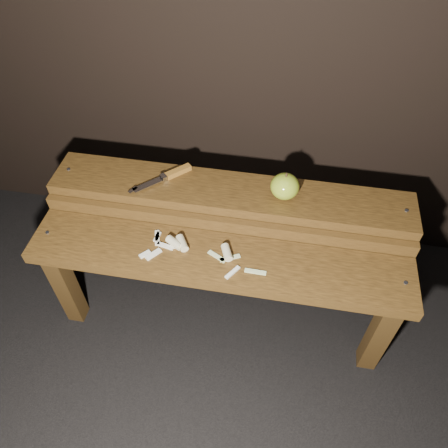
% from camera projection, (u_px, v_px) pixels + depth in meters
% --- Properties ---
extents(ground, '(60.00, 60.00, 0.00)m').
position_uv_depth(ground, '(221.00, 313.00, 1.69)').
color(ground, black).
extents(bench_front_tier, '(1.20, 0.20, 0.42)m').
position_uv_depth(bench_front_tier, '(217.00, 272.00, 1.38)').
color(bench_front_tier, '#34210D').
rests_on(bench_front_tier, ground).
extents(bench_rear_tier, '(1.20, 0.21, 0.50)m').
position_uv_depth(bench_rear_tier, '(229.00, 208.00, 1.49)').
color(bench_rear_tier, '#34210D').
rests_on(bench_rear_tier, ground).
extents(apple, '(0.09, 0.09, 0.09)m').
position_uv_depth(apple, '(285.00, 186.00, 1.38)').
color(apple, olive).
rests_on(apple, bench_rear_tier).
extents(knife, '(0.18, 0.17, 0.02)m').
position_uv_depth(knife, '(170.00, 175.00, 1.46)').
color(knife, brown).
rests_on(knife, bench_rear_tier).
extents(apple_scraps, '(0.39, 0.15, 0.03)m').
position_uv_depth(apple_scraps, '(192.00, 248.00, 1.35)').
color(apple_scraps, beige).
rests_on(apple_scraps, bench_front_tier).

